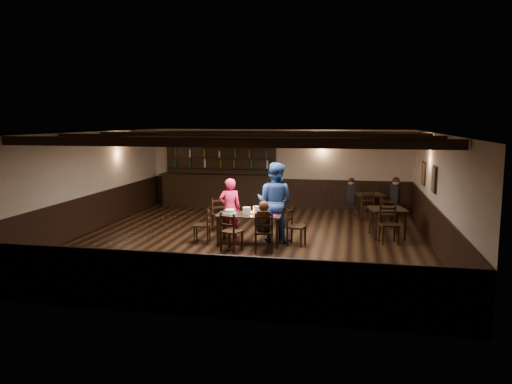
% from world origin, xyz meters
% --- Properties ---
extents(ground, '(10.00, 10.00, 0.00)m').
position_xyz_m(ground, '(0.00, 0.00, 0.00)').
color(ground, black).
rests_on(ground, ground).
extents(room_shell, '(9.02, 10.02, 2.71)m').
position_xyz_m(room_shell, '(0.01, 0.04, 1.75)').
color(room_shell, beige).
rests_on(room_shell, ground).
extents(dining_table, '(1.58, 0.84, 0.75)m').
position_xyz_m(dining_table, '(0.10, -0.39, 0.67)').
color(dining_table, black).
rests_on(dining_table, ground).
extents(chair_near_left, '(0.54, 0.53, 0.91)m').
position_xyz_m(chair_near_left, '(-0.21, -1.13, 0.53)').
color(chair_near_left, black).
rests_on(chair_near_left, ground).
extents(chair_near_right, '(0.50, 0.48, 0.93)m').
position_xyz_m(chair_near_right, '(0.59, -1.11, 0.54)').
color(chair_near_right, black).
rests_on(chair_near_right, ground).
extents(chair_end_left, '(0.44, 0.46, 0.87)m').
position_xyz_m(chair_end_left, '(-1.02, -0.41, 0.51)').
color(chair_end_left, black).
rests_on(chair_end_left, ground).
extents(chair_end_right, '(0.48, 0.49, 0.91)m').
position_xyz_m(chair_end_right, '(1.16, -0.23, 0.53)').
color(chair_end_right, black).
rests_on(chair_end_right, ground).
extents(chair_far_pushed, '(0.59, 0.59, 0.92)m').
position_xyz_m(chair_far_pushed, '(-0.99, 0.91, 0.54)').
color(chair_far_pushed, black).
rests_on(chair_far_pushed, ground).
extents(woman_pink, '(0.66, 0.54, 1.55)m').
position_xyz_m(woman_pink, '(-0.53, 0.15, 0.78)').
color(woman_pink, '#FF1F41').
rests_on(woman_pink, ground).
extents(man_blue, '(1.11, 0.95, 1.98)m').
position_xyz_m(man_blue, '(0.65, 0.08, 0.99)').
color(man_blue, navy).
rests_on(man_blue, ground).
extents(seated_person, '(0.31, 0.47, 0.76)m').
position_xyz_m(seated_person, '(0.58, -1.05, 0.80)').
color(seated_person, black).
rests_on(seated_person, ground).
extents(cake, '(0.32, 0.32, 0.10)m').
position_xyz_m(cake, '(-0.39, -0.37, 0.80)').
color(cake, white).
rests_on(cake, dining_table).
extents(plate_stack_a, '(0.19, 0.19, 0.18)m').
position_xyz_m(plate_stack_a, '(0.05, -0.44, 0.84)').
color(plate_stack_a, white).
rests_on(plate_stack_a, dining_table).
extents(plate_stack_b, '(0.16, 0.16, 0.19)m').
position_xyz_m(plate_stack_b, '(0.25, -0.30, 0.85)').
color(plate_stack_b, white).
rests_on(plate_stack_b, dining_table).
extents(tea_light, '(0.06, 0.06, 0.06)m').
position_xyz_m(tea_light, '(0.14, -0.33, 0.78)').
color(tea_light, '#A5A8AD').
rests_on(tea_light, dining_table).
extents(salt_shaker, '(0.03, 0.03, 0.09)m').
position_xyz_m(salt_shaker, '(0.47, -0.41, 0.80)').
color(salt_shaker, silver).
rests_on(salt_shaker, dining_table).
extents(pepper_shaker, '(0.04, 0.04, 0.09)m').
position_xyz_m(pepper_shaker, '(0.54, -0.42, 0.80)').
color(pepper_shaker, '#A5A8AD').
rests_on(pepper_shaker, dining_table).
extents(drink_glass, '(0.08, 0.08, 0.12)m').
position_xyz_m(drink_glass, '(0.41, -0.23, 0.81)').
color(drink_glass, silver).
rests_on(drink_glass, dining_table).
extents(menu_red, '(0.28, 0.22, 0.00)m').
position_xyz_m(menu_red, '(0.66, -0.45, 0.75)').
color(menu_red, maroon).
rests_on(menu_red, dining_table).
extents(menu_blue, '(0.33, 0.29, 0.00)m').
position_xyz_m(menu_blue, '(0.61, -0.28, 0.75)').
color(menu_blue, '#0F114C').
rests_on(menu_blue, dining_table).
extents(bar_counter, '(4.15, 0.70, 2.20)m').
position_xyz_m(bar_counter, '(-2.05, 4.72, 0.73)').
color(bar_counter, black).
rests_on(bar_counter, ground).
extents(back_table_a, '(1.03, 1.03, 0.75)m').
position_xyz_m(back_table_a, '(3.45, 1.07, 0.65)').
color(back_table_a, black).
rests_on(back_table_a, ground).
extents(back_table_b, '(1.02, 1.02, 0.75)m').
position_xyz_m(back_table_b, '(3.05, 3.66, 0.65)').
color(back_table_b, black).
rests_on(back_table_b, ground).
extents(bg_patron_left, '(0.25, 0.38, 0.75)m').
position_xyz_m(bg_patron_left, '(2.49, 3.84, 0.84)').
color(bg_patron_left, black).
rests_on(bg_patron_left, ground).
extents(bg_patron_right, '(0.34, 0.44, 0.81)m').
position_xyz_m(bg_patron_right, '(3.84, 3.73, 0.87)').
color(bg_patron_right, black).
rests_on(bg_patron_right, ground).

